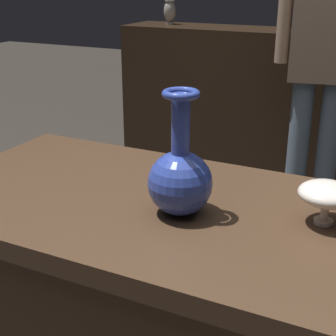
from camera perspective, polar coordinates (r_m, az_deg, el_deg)
The scene contains 7 objects.
display_plinth at distance 1.45m, azimuth -1.15°, elevation -18.02°, with size 1.20×0.64×0.80m.
back_display_shelf at distance 3.34m, azimuth 16.32°, elevation 6.23°, with size 2.60×0.40×0.99m.
vase_centerpiece at distance 1.14m, azimuth 1.40°, elevation -1.04°, with size 0.15×0.15×0.29m.
vase_tall_behind at distance 1.15m, azimuth 17.72°, elevation -2.91°, with size 0.13×0.13×0.10m.
shelf_vase_center at distance 3.30m, azimuth 17.56°, elevation 15.88°, with size 0.11×0.11×0.09m.
shelf_vase_far_left at distance 3.59m, azimuth 0.21°, elevation 17.52°, with size 0.08×0.08×0.16m.
visitor_center_back at distance 2.62m, azimuth 17.42°, elevation 12.97°, with size 0.46×0.24×1.66m.
Camera 1 is at (0.51, -0.99, 1.33)m, focal length 53.22 mm.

